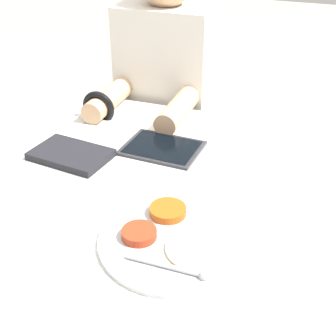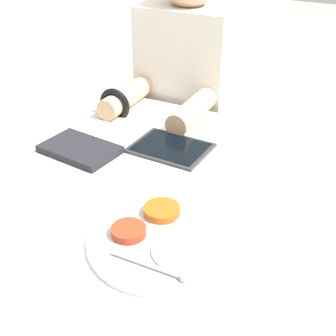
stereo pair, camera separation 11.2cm
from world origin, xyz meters
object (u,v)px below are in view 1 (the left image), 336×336
object	(u,v)px
thali_tray	(174,238)
person_diner	(165,132)
red_notebook	(71,155)
tablet_device	(162,148)

from	to	relation	value
thali_tray	person_diner	distance (m)	0.85
person_diner	red_notebook	bearing A→B (deg)	-98.16
thali_tray	tablet_device	world-z (taller)	thali_tray
thali_tray	red_notebook	size ratio (longest dim) A/B	1.45
thali_tray	red_notebook	xyz separation A→B (m)	(-0.38, 0.23, 0.00)
red_notebook	tablet_device	bearing A→B (deg)	30.49
thali_tray	person_diner	xyz separation A→B (m)	(-0.30, 0.77, -0.17)
red_notebook	person_diner	size ratio (longest dim) A/B	0.18
thali_tray	red_notebook	bearing A→B (deg)	148.38
red_notebook	person_diner	xyz separation A→B (m)	(0.08, 0.54, -0.17)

